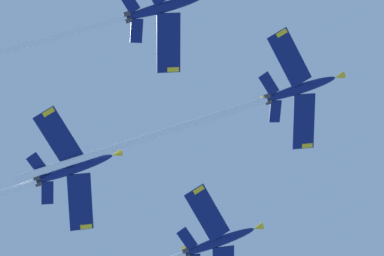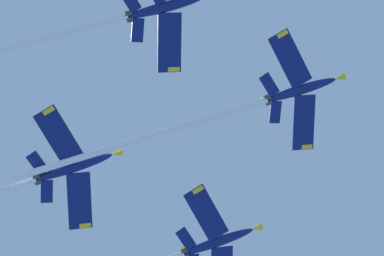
% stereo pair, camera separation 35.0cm
% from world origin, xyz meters
% --- Properties ---
extents(jet_lead, '(38.35, 39.93, 15.16)m').
position_xyz_m(jet_lead, '(12.74, 18.27, 124.57)').
color(jet_lead, navy).
extents(jet_right_wing, '(37.11, 38.02, 13.99)m').
position_xyz_m(jet_right_wing, '(35.32, 21.05, 120.95)').
color(jet_right_wing, navy).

